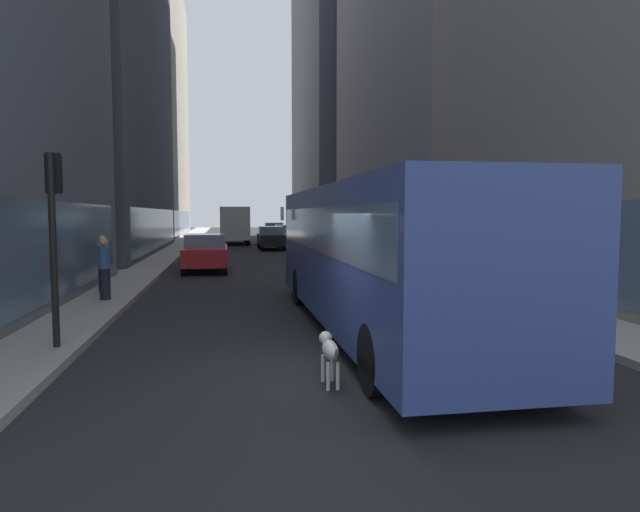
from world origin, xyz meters
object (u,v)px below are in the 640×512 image
Objects in this scene: car_black_suv at (271,238)px; box_truck at (234,224)px; car_red_coupe at (206,252)px; dalmatian_dog at (329,350)px; car_silver_sedan at (286,235)px; transit_bus at (375,248)px; car_blue_hatchback at (273,231)px; traffic_light_near at (54,217)px; pedestrian_with_handbag at (103,263)px; pedestrian_in_coat at (105,268)px.

car_black_suv is 0.61× the size of box_truck.
car_red_coupe reaches higher than dalmatian_dog.
car_red_coupe is at bearing -106.47° from car_silver_sedan.
transit_bus is 11.98× the size of dalmatian_dog.
transit_bus is at bearing -92.86° from car_silver_sedan.
transit_bus is at bearing -92.10° from car_blue_hatchback.
traffic_light_near is at bearing -99.76° from car_blue_hatchback.
transit_bus is 2.62× the size of car_blue_hatchback.
transit_bus reaches higher than car_red_coupe.
box_truck is 38.53m from dalmatian_dog.
dalmatian_dog is at bearing -95.24° from car_silver_sedan.
pedestrian_with_handbag is at bearing -111.95° from car_red_coupe.
traffic_light_near reaches higher than dalmatian_dog.
dalmatian_dog is (0.74, -38.50, -1.15)m from box_truck.
car_red_coupe and car_silver_sedan have the same top height.
car_black_suv is at bearing -72.87° from box_truck.
car_blue_hatchback is 31.15m from car_red_coupe.
dalmatian_dog is 10.98m from pedestrian_with_handbag.
dalmatian_dog is at bearing -93.10° from car_black_suv.
traffic_light_near is (-7.70, -44.75, 1.61)m from car_blue_hatchback.
car_blue_hatchback is 2.60× the size of pedestrian_in_coat.
transit_bus is 2.52× the size of car_red_coupe.
car_black_suv is at bearing -108.22° from car_silver_sedan.
traffic_light_near is (-6.10, -28.18, 1.61)m from car_black_suv.
dalmatian_dog is (-1.66, -30.72, -0.31)m from car_black_suv.
box_truck is (1.60, 21.86, 0.84)m from car_red_coupe.
pedestrian_in_coat is (-2.40, -8.71, 0.19)m from car_red_coupe.
traffic_light_near is (-6.10, -1.03, 0.66)m from transit_bus.
box_truck is 4.44× the size of pedestrian_in_coat.
car_silver_sedan is 35.73m from dalmatian_dog.
car_black_suv is 4.79× the size of dalmatian_dog.
pedestrian_with_handbag is 1.00× the size of pedestrian_in_coat.
transit_bus is 35.02m from box_truck.
pedestrian_in_coat reaches higher than car_red_coupe.
pedestrian_with_handbag reaches higher than car_black_suv.
car_red_coupe is at bearing 98.00° from dalmatian_dog.
car_black_suv reaches higher than dalmatian_dog.
car_black_suv is at bearing 90.00° from transit_bus.
pedestrian_in_coat is (-6.40, -22.79, 0.19)m from car_black_suv.
car_blue_hatchback and car_silver_sedan have the same top height.
car_red_coupe is 19.75m from car_silver_sedan.
box_truck is 4.44× the size of pedestrian_with_handbag.
box_truck reaches higher than car_black_suv.
pedestrian_with_handbag is at bearing 102.85° from pedestrian_in_coat.
car_blue_hatchback is 16.64m from car_black_suv.
car_silver_sedan is at bearing 73.86° from pedestrian_in_coat.
pedestrian_with_handbag is (-5.14, 9.69, 0.50)m from dalmatian_dog.
car_black_suv is 1.35× the size of traffic_light_near.
traffic_light_near is at bearing -103.12° from car_silver_sedan.
car_blue_hatchback is 0.96× the size of car_red_coupe.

